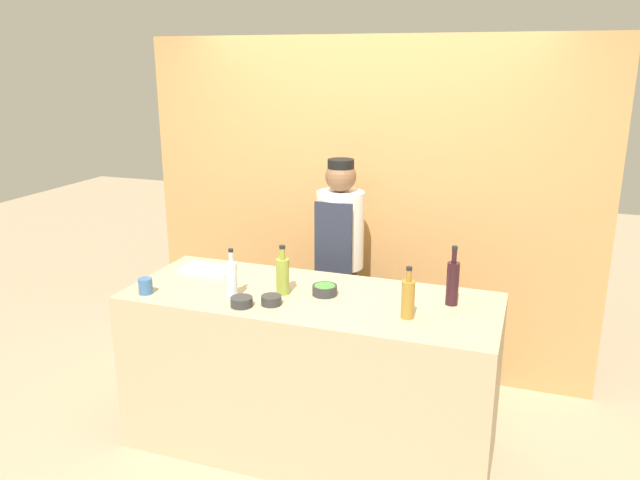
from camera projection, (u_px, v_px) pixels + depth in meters
The scene contains 13 objects.
ground_plane at pixel (311, 443), 3.78m from camera, with size 14.00×14.00×0.00m, color tan.
cabinet_wall at pixel (367, 208), 4.52m from camera, with size 3.29×0.18×2.40m.
counter at pixel (311, 372), 3.65m from camera, with size 2.11×0.82×0.96m.
sauce_bowl_red at pixel (242, 301), 3.35m from camera, with size 0.12×0.12×0.05m.
sauce_bowl_brown at pixel (271, 300), 3.37m from camera, with size 0.11×0.11×0.05m.
sauce_bowl_green at pixel (325, 290), 3.51m from camera, with size 0.14×0.14×0.06m.
cutting_board at pixel (208, 270), 3.91m from camera, with size 0.33×0.19×0.02m.
bottle_clear at pixel (232, 278), 3.45m from camera, with size 0.06×0.06×0.28m.
bottle_vinegar at pixel (408, 298), 3.18m from camera, with size 0.07×0.07×0.28m.
bottle_oil at pixel (283, 275), 3.51m from camera, with size 0.08×0.08×0.29m.
bottle_wine at pixel (453, 282), 3.35m from camera, with size 0.07×0.07×0.33m.
cup_blue at pixel (146, 286), 3.53m from camera, with size 0.08×0.08×0.09m.
chef_center at pixel (340, 265), 4.27m from camera, with size 0.32×0.32×1.61m.
Camera 1 is at (1.14, -3.08, 2.24)m, focal length 35.00 mm.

